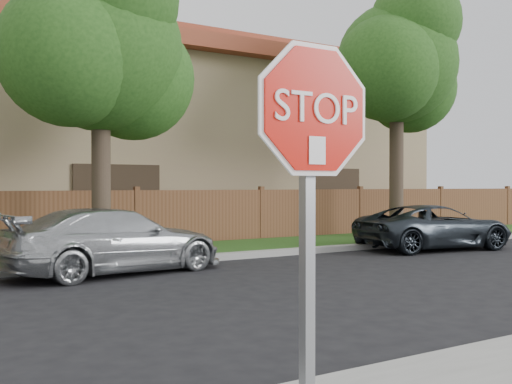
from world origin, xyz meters
TOP-DOWN VIEW (x-y plane):
  - tree_mid at (2.52, 9.57)m, footprint 4.80×3.90m
  - tree_right at (12.02, 9.57)m, footprint 4.80×3.90m
  - stop_sign at (0.20, -1.48)m, footprint 1.01×0.13m
  - sedan_right at (2.05, 7.38)m, footprint 4.68×2.53m
  - sedan_far_right at (10.84, 7.11)m, footprint 4.58×2.60m

SIDE VIEW (x-z plane):
  - sedan_far_right at x=10.84m, z-range 0.00..1.21m
  - sedan_right at x=2.05m, z-range 0.00..1.29m
  - stop_sign at x=0.20m, z-range 0.55..3.11m
  - tree_mid at x=2.52m, z-range 1.20..8.55m
  - tree_right at x=12.02m, z-range 1.47..9.67m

